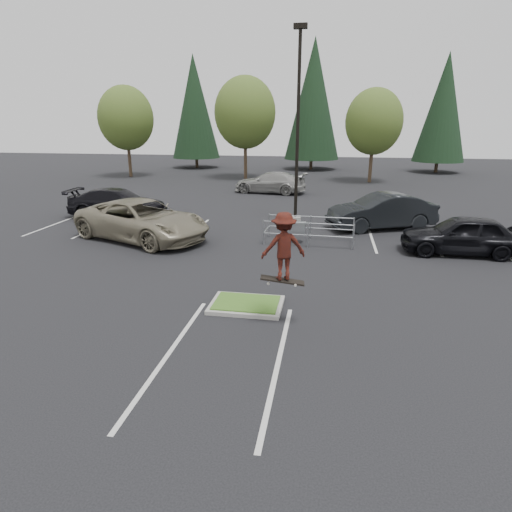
% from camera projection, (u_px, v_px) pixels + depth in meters
% --- Properties ---
extents(ground, '(120.00, 120.00, 0.00)m').
position_uv_depth(ground, '(246.00, 307.00, 13.14)').
color(ground, black).
rests_on(ground, ground).
extents(grass_median, '(2.20, 1.60, 0.16)m').
position_uv_depth(grass_median, '(246.00, 304.00, 13.12)').
color(grass_median, '#9F9C94').
rests_on(grass_median, ground).
extents(stall_lines, '(22.62, 17.60, 0.01)m').
position_uv_depth(stall_lines, '(242.00, 249.00, 19.02)').
color(stall_lines, silver).
rests_on(stall_lines, ground).
extents(light_pole, '(0.70, 0.60, 10.12)m').
position_uv_depth(light_pole, '(297.00, 139.00, 22.97)').
color(light_pole, '#9F9C94').
rests_on(light_pole, ground).
extents(decid_a, '(5.44, 5.44, 8.91)m').
position_uv_depth(decid_a, '(126.00, 120.00, 42.61)').
color(decid_a, '#38281C').
rests_on(decid_a, ground).
extents(decid_b, '(5.89, 5.89, 9.64)m').
position_uv_depth(decid_b, '(245.00, 115.00, 41.00)').
color(decid_b, '#38281C').
rests_on(decid_b, ground).
extents(decid_c, '(5.12, 5.12, 8.38)m').
position_uv_depth(decid_c, '(374.00, 124.00, 38.64)').
color(decid_c, '#38281C').
rests_on(decid_c, ground).
extents(conif_a, '(5.72, 5.72, 13.00)m').
position_uv_depth(conif_a, '(195.00, 107.00, 50.87)').
color(conif_a, '#38281C').
rests_on(conif_a, ground).
extents(conif_b, '(6.38, 6.38, 14.50)m').
position_uv_depth(conif_b, '(313.00, 100.00, 48.86)').
color(conif_b, '#38281C').
rests_on(conif_b, ground).
extents(conif_c, '(5.50, 5.50, 12.50)m').
position_uv_depth(conif_c, '(443.00, 108.00, 45.96)').
color(conif_c, '#38281C').
rests_on(conif_c, ground).
extents(cart_corral, '(4.15, 1.63, 1.16)m').
position_uv_depth(cart_corral, '(299.00, 227.00, 19.91)').
color(cart_corral, '#92959A').
rests_on(cart_corral, ground).
extents(skateboarder, '(1.34, 1.03, 1.99)m').
position_uv_depth(skateboarder, '(283.00, 247.00, 11.33)').
color(skateboarder, black).
rests_on(skateboarder, ground).
extents(car_l_tan, '(7.52, 5.54, 1.90)m').
position_uv_depth(car_l_tan, '(141.00, 220.00, 20.49)').
color(car_l_tan, gray).
rests_on(car_l_tan, ground).
extents(car_l_black, '(5.95, 2.76, 1.68)m').
position_uv_depth(car_l_black, '(118.00, 203.00, 25.32)').
color(car_l_black, black).
rests_on(car_l_black, ground).
extents(car_r_charc, '(5.92, 3.95, 1.85)m').
position_uv_depth(car_r_charc, '(382.00, 211.00, 22.50)').
color(car_r_charc, black).
rests_on(car_r_charc, ground).
extents(car_r_black, '(4.94, 2.00, 1.68)m').
position_uv_depth(car_r_black, '(462.00, 235.00, 18.18)').
color(car_r_black, black).
rests_on(car_r_black, ground).
extents(car_far_silver, '(5.98, 3.19, 1.65)m').
position_uv_depth(car_far_silver, '(271.00, 182.00, 33.95)').
color(car_far_silver, '#A2A19C').
rests_on(car_far_silver, ground).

